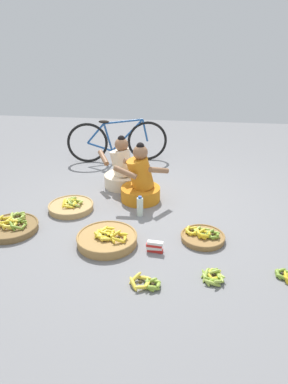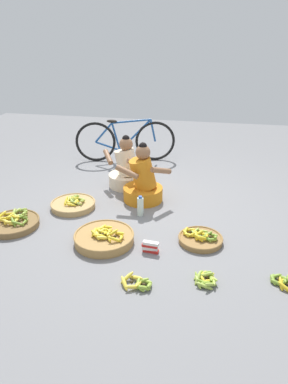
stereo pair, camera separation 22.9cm
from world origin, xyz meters
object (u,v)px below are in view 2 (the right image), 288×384
object	(u,v)px
banana_basket_back_right	(13,222)
water_bottle	(140,206)
loose_bananas_front_center	(206,279)
loose_bananas_front_right	(288,282)
banana_basket_back_left	(73,204)
loose_bananas_mid_right	(138,283)
vendor_woman_front	(143,182)
banana_basket_mid_left	(200,238)
packet_carton_stack	(150,247)
banana_basket_near_bicycle	(104,237)
bicycle_leaning	(125,141)
vendor_woman_behind	(127,170)

from	to	relation	value
banana_basket_back_right	water_bottle	xyz separation A→B (m)	(1.38, 0.54, 0.07)
loose_bananas_front_center	loose_bananas_front_right	world-z (taller)	loose_bananas_front_center
banana_basket_back_left	loose_bananas_mid_right	xyz separation A→B (m)	(1.12, -1.31, -0.02)
loose_bananas_mid_right	water_bottle	distance (m)	1.30
vendor_woman_front	banana_basket_back_right	distance (m)	1.66
banana_basket_mid_left	loose_bananas_front_right	xyz separation A→B (m)	(0.79, -0.54, -0.01)
banana_basket_back_right	water_bottle	size ratio (longest dim) A/B	2.31
banana_basket_back_right	loose_bananas_front_right	xyz separation A→B (m)	(2.92, -0.45, -0.02)
loose_bananas_front_center	packet_carton_stack	bearing A→B (deg)	147.77
loose_bananas_front_right	banana_basket_back_left	bearing A→B (deg)	157.00
banana_basket_back_right	loose_bananas_front_center	world-z (taller)	banana_basket_back_right
water_bottle	packet_carton_stack	world-z (taller)	water_bottle
vendor_woman_front	banana_basket_mid_left	xyz separation A→B (m)	(0.80, -0.88, -0.21)
banana_basket_near_bicycle	loose_bananas_mid_right	world-z (taller)	banana_basket_near_bicycle
banana_basket_back_right	water_bottle	world-z (taller)	water_bottle
banana_basket_back_left	loose_bananas_mid_right	size ratio (longest dim) A/B	1.85
bicycle_leaning	vendor_woman_behind	bearing A→B (deg)	-75.10
banana_basket_near_bicycle	banana_basket_back_right	size ratio (longest dim) A/B	1.07
vendor_woman_behind	bicycle_leaning	xyz separation A→B (m)	(-0.28, 1.06, 0.12)
vendor_woman_front	loose_bananas_mid_right	distance (m)	1.74
vendor_woman_front	packet_carton_stack	xyz separation A→B (m)	(0.31, -1.17, -0.19)
loose_bananas_front_right	water_bottle	xyz separation A→B (m)	(-1.54, 0.99, 0.09)
loose_bananas_front_right	vendor_woman_behind	bearing A→B (deg)	136.23
vendor_woman_front	banana_basket_mid_left	size ratio (longest dim) A/B	1.67
banana_basket_back_left	loose_bananas_mid_right	bearing A→B (deg)	-49.33
bicycle_leaning	vendor_woman_front	bearing A→B (deg)	-67.65
loose_bananas_front_center	vendor_woman_front	bearing A→B (deg)	119.96
banana_basket_back_left	packet_carton_stack	bearing A→B (deg)	-34.29
banana_basket_back_right	loose_bananas_mid_right	distance (m)	1.78
banana_basket_mid_left	banana_basket_near_bicycle	bearing A→B (deg)	-168.34
loose_bananas_mid_right	banana_basket_mid_left	bearing A→B (deg)	58.42
bicycle_leaning	loose_bananas_mid_right	xyz separation A→B (m)	(0.90, -3.18, -0.33)
banana_basket_near_bicycle	banana_basket_mid_left	world-z (taller)	banana_basket_near_bicycle
loose_bananas_mid_right	bicycle_leaning	bearing A→B (deg)	105.87
banana_basket_mid_left	loose_bananas_mid_right	size ratio (longest dim) A/B	1.55
banana_basket_mid_left	packet_carton_stack	xyz separation A→B (m)	(-0.49, -0.29, 0.02)
banana_basket_mid_left	loose_bananas_mid_right	bearing A→B (deg)	-121.58
banana_basket_back_left	banana_basket_mid_left	bearing A→B (deg)	-16.66
loose_bananas_front_center	loose_bananas_front_right	bearing A→B (deg)	8.71
banana_basket_mid_left	vendor_woman_behind	bearing A→B (deg)	130.98
vendor_woman_behind	loose_bananas_front_center	size ratio (longest dim) A/B	2.94
loose_bananas_front_right	banana_basket_back_right	bearing A→B (deg)	171.27
banana_basket_back_left	packet_carton_stack	xyz separation A→B (m)	(1.14, -0.78, 0.01)
banana_basket_mid_left	packet_carton_stack	world-z (taller)	banana_basket_mid_left
vendor_woman_behind	banana_basket_mid_left	bearing A→B (deg)	-49.02
banana_basket_mid_left	water_bottle	xyz separation A→B (m)	(-0.75, 0.45, 0.08)
banana_basket_back_left	banana_basket_mid_left	distance (m)	1.70
bicycle_leaning	banana_basket_back_left	xyz separation A→B (m)	(-0.22, -1.87, -0.31)
vendor_woman_front	bicycle_leaning	world-z (taller)	vendor_woman_front
loose_bananas_front_center	packet_carton_stack	world-z (taller)	packet_carton_stack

